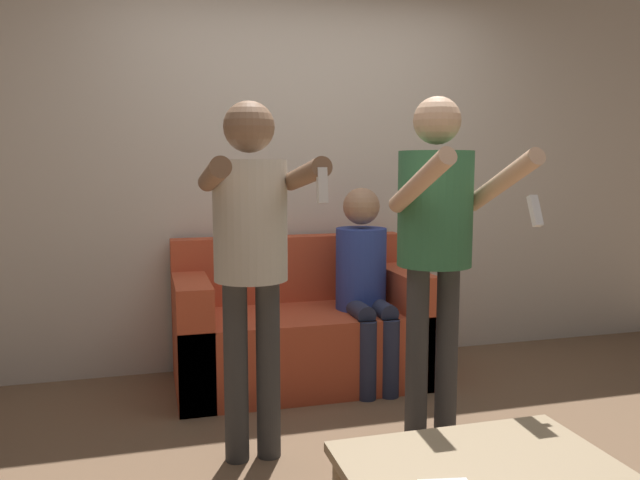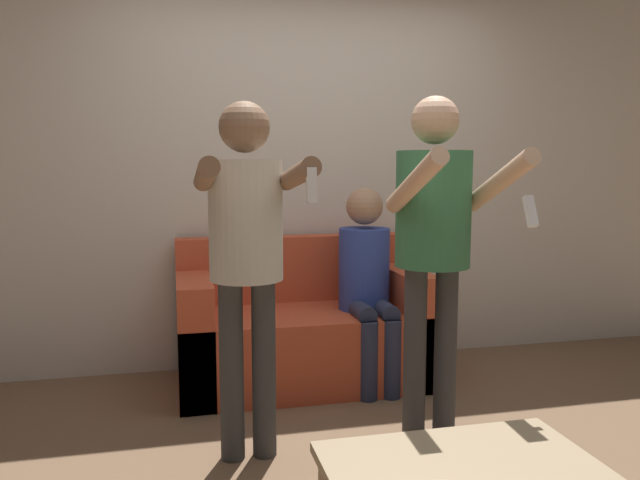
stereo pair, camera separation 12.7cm
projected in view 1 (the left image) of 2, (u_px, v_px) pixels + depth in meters
ground_plane at (382, 466)px, 2.80m from camera, size 14.00×14.00×0.00m
wall_back at (297, 164)px, 4.17m from camera, size 6.40×0.06×2.70m
couch at (299, 332)px, 3.87m from camera, size 1.51×0.77×0.88m
person_standing_left at (251, 239)px, 2.74m from camera, size 0.45×0.71×1.62m
person_standing_right at (436, 226)px, 2.98m from camera, size 0.48×0.73×1.67m
person_seated at (364, 276)px, 3.79m from camera, size 0.31×0.53×1.21m
coffee_table at (483, 478)px, 1.98m from camera, size 0.88×0.61×0.39m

